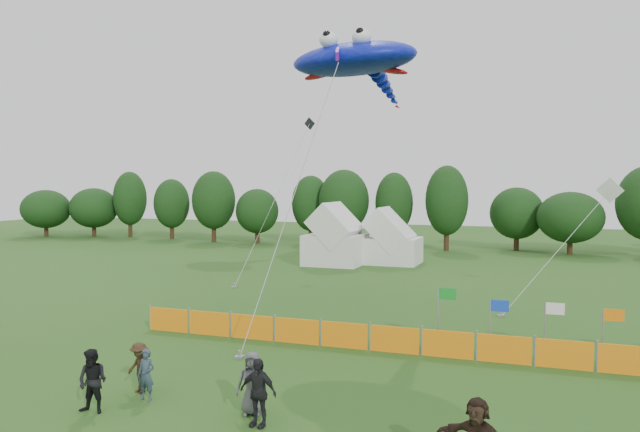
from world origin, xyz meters
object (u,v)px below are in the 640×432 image
(spectator_a, at_px, (146,375))
(spectator_d, at_px, (258,392))
(stingray_kite, at_px, (357,62))
(barrier_fence, at_px, (394,340))
(spectator_b, at_px, (93,381))
(spectator_e, at_px, (252,383))
(spectator_c, at_px, (139,368))
(tent_right, at_px, (390,242))
(tent_left, at_px, (336,240))

(spectator_a, distance_m, spectator_d, 4.04)
(stingray_kite, bearing_deg, spectator_d, -85.49)
(barrier_fence, bearing_deg, spectator_b, -125.84)
(spectator_b, relative_size, spectator_e, 1.02)
(barrier_fence, distance_m, spectator_d, 8.44)
(spectator_c, xyz_separation_m, spectator_d, (4.58, -1.15, 0.13))
(barrier_fence, relative_size, spectator_a, 14.40)
(spectator_b, height_order, spectator_d, spectator_d)
(tent_right, distance_m, stingray_kite, 24.29)
(tent_right, distance_m, barrier_fence, 26.57)
(spectator_d, bearing_deg, spectator_b, -166.85)
(spectator_e, bearing_deg, spectator_a, 165.63)
(tent_left, distance_m, tent_right, 4.42)
(tent_right, xyz_separation_m, spectator_b, (-0.04, -34.73, -0.82))
(spectator_a, xyz_separation_m, stingray_kite, (3.01, 11.57, 11.07))
(spectator_c, relative_size, spectator_d, 0.85)
(tent_left, xyz_separation_m, tent_right, (3.86, 2.13, -0.26))
(spectator_b, distance_m, spectator_c, 1.89)
(tent_right, height_order, spectator_d, tent_right)
(barrier_fence, relative_size, stingray_kite, 1.55)
(spectator_a, height_order, spectator_e, spectator_e)
(spectator_a, height_order, stingray_kite, stingray_kite)
(spectator_c, bearing_deg, spectator_d, 4.26)
(tent_left, height_order, tent_right, tent_left)
(spectator_c, bearing_deg, spectator_b, -77.13)
(spectator_c, height_order, spectator_e, spectator_e)
(spectator_b, xyz_separation_m, spectator_d, (4.76, 0.73, 0.01))
(tent_right, height_order, barrier_fence, tent_right)
(spectator_a, distance_m, stingray_kite, 16.30)
(tent_right, xyz_separation_m, barrier_fence, (6.45, -25.75, -1.22))
(spectator_c, distance_m, spectator_d, 4.72)
(spectator_b, relative_size, spectator_c, 1.16)
(spectator_d, xyz_separation_m, spectator_e, (-0.52, 0.71, -0.03))
(barrier_fence, bearing_deg, spectator_a, -126.95)
(spectator_d, bearing_deg, tent_right, 102.31)
(spectator_c, xyz_separation_m, spectator_e, (4.06, -0.44, 0.10))
(spectator_a, height_order, spectator_c, spectator_c)
(stingray_kite, bearing_deg, spectator_a, -104.59)
(spectator_b, height_order, stingray_kite, stingray_kite)
(tent_right, relative_size, stingray_kite, 0.34)
(tent_right, distance_m, spectator_d, 34.33)
(stingray_kite, bearing_deg, tent_right, 99.79)
(tent_left, distance_m, spectator_d, 33.02)
(spectator_a, relative_size, stingray_kite, 0.11)
(spectator_a, bearing_deg, stingray_kite, 74.96)
(tent_right, bearing_deg, spectator_e, -82.81)
(spectator_a, height_order, spectator_d, spectator_d)
(spectator_a, bearing_deg, spectator_e, 0.35)
(tent_left, relative_size, spectator_b, 2.47)
(spectator_e, bearing_deg, spectator_b, -176.42)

